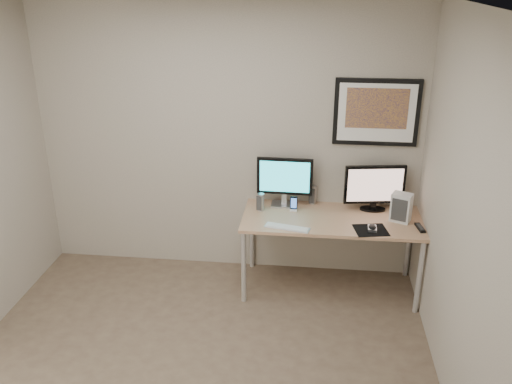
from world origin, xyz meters
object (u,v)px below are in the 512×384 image
at_px(monitor_tv, 375,187).
at_px(speaker_left, 261,202).
at_px(desk, 331,224).
at_px(fan_unit, 401,208).
at_px(framed_art, 376,112).
at_px(phone_dock, 294,204).
at_px(keyboard, 287,227).
at_px(monitor_large, 285,180).
at_px(speaker_right, 313,195).

xyz_separation_m(monitor_tv, speaker_left, (-1.03, -0.12, -0.15)).
height_order(desk, fan_unit, fan_unit).
relative_size(monitor_tv, fan_unit, 2.14).
relative_size(desk, fan_unit, 6.20).
xyz_separation_m(framed_art, fan_unit, (0.25, -0.33, -0.76)).
bearing_deg(speaker_left, framed_art, 35.41).
xyz_separation_m(framed_art, monitor_tv, (0.03, -0.12, -0.66)).
height_order(speaker_left, phone_dock, speaker_left).
relative_size(speaker_left, fan_unit, 0.64).
relative_size(framed_art, keyboard, 1.94).
bearing_deg(keyboard, desk, 46.40).
bearing_deg(speaker_left, monitor_large, 53.87).
bearing_deg(keyboard, speaker_right, 82.37).
xyz_separation_m(desk, monitor_tv, (0.38, 0.21, 0.30)).
distance_m(desk, speaker_right, 0.38).
xyz_separation_m(framed_art, monitor_large, (-0.79, -0.11, -0.63)).
bearing_deg(desk, framed_art, 43.46).
distance_m(monitor_large, monitor_tv, 0.82).
relative_size(monitor_tv, keyboard, 1.43).
relative_size(monitor_tv, speaker_right, 3.11).
relative_size(monitor_tv, phone_dock, 3.92).
relative_size(speaker_left, speaker_right, 0.93).
height_order(framed_art, fan_unit, framed_art).
distance_m(desk, fan_unit, 0.63).
xyz_separation_m(monitor_large, phone_dock, (0.09, -0.11, -0.19)).
distance_m(desk, framed_art, 1.07).
xyz_separation_m(framed_art, keyboard, (-0.74, -0.59, -0.88)).
xyz_separation_m(monitor_large, speaker_right, (0.27, 0.08, -0.17)).
height_order(desk, monitor_tv, monitor_tv).
relative_size(framed_art, phone_dock, 5.32).
distance_m(monitor_large, speaker_right, 0.33).
relative_size(phone_dock, keyboard, 0.36).
bearing_deg(monitor_large, fan_unit, -10.52).
distance_m(monitor_tv, speaker_left, 1.05).
xyz_separation_m(monitor_tv, speaker_right, (-0.55, 0.10, -0.14)).
bearing_deg(phone_dock, speaker_left, -173.03).
xyz_separation_m(framed_art, speaker_left, (-1.00, -0.24, -0.81)).
distance_m(monitor_large, phone_dock, 0.24).
bearing_deg(keyboard, monitor_large, 109.69).
relative_size(desk, speaker_left, 9.73).
xyz_separation_m(speaker_left, speaker_right, (0.48, 0.22, 0.01)).
bearing_deg(monitor_large, monitor_tv, 0.46).
bearing_deg(speaker_right, monitor_tv, 5.39).
xyz_separation_m(framed_art, speaker_right, (-0.53, -0.03, -0.80)).
bearing_deg(framed_art, speaker_right, -177.02).
height_order(monitor_large, speaker_left, monitor_large).
relative_size(framed_art, speaker_right, 4.22).
height_order(monitor_large, fan_unit, monitor_large).
xyz_separation_m(desk, fan_unit, (0.60, 0.00, 0.19)).
bearing_deg(speaker_right, desk, -44.54).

